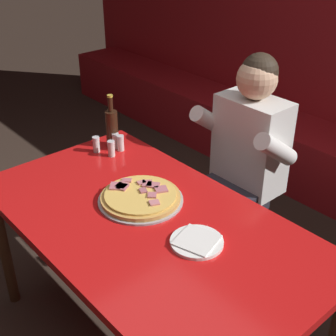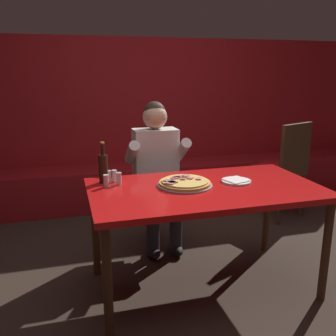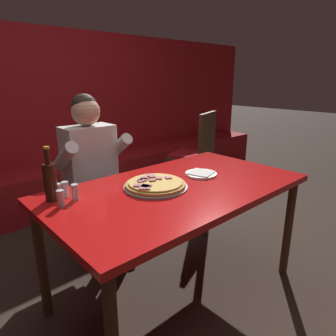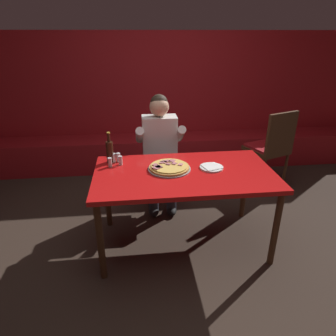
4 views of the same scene
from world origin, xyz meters
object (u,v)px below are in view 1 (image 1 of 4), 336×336
Objects in this scene: main_dining_table at (148,233)px; shaker_black_pepper at (111,149)px; pizza at (141,197)px; shaker_red_pepper_flakes at (96,145)px; diner_seated_blue_shirt at (239,161)px; shaker_oregano at (116,141)px; beer_bottle at (112,127)px; plate_white_paper at (197,242)px; shaker_parmesan at (121,144)px.

main_dining_table is 18.26× the size of shaker_black_pepper.
shaker_red_pepper_flakes is at bearing 167.58° from pizza.
main_dining_table is 0.76m from diner_seated_blue_shirt.
shaker_oregano is 0.10m from shaker_black_pepper.
main_dining_table is at bearing -79.18° from diner_seated_blue_shirt.
beer_bottle is 3.40× the size of shaker_red_pepper_flakes.
plate_white_paper is at bearing -15.37° from shaker_oregano.
shaker_black_pepper is (-0.81, 0.17, 0.03)m from plate_white_paper.
diner_seated_blue_shirt is (-0.40, 0.71, -0.06)m from plate_white_paper.
main_dining_table is 4.13× the size of pizza.
shaker_oregano and shaker_parmesan have the same top height.
beer_bottle is 0.10m from shaker_parmesan.
main_dining_table is 1.23× the size of diner_seated_blue_shirt.
pizza reaches higher than main_dining_table.
beer_bottle is at bearing 141.73° from shaker_black_pepper.
diner_seated_blue_shirt is (-0.02, 0.69, -0.07)m from pizza.
diner_seated_blue_shirt reaches higher than shaker_parmesan.
diner_seated_blue_shirt is at bearing 44.35° from shaker_oregano.
plate_white_paper is 0.94m from beer_bottle.
shaker_black_pepper is (0.10, -0.08, -0.07)m from beer_bottle.
beer_bottle is at bearing 173.09° from shaker_oregano.
plate_white_paper is 2.44× the size of shaker_parmesan.
shaker_oregano reaches higher than plate_white_paper.
pizza is 4.42× the size of shaker_parmesan.
pizza is 0.46m from shaker_black_pepper.
diner_seated_blue_shirt reaches higher than shaker_black_pepper.
shaker_black_pepper reaches higher than pizza.
shaker_oregano and shaker_black_pepper have the same top height.
shaker_black_pepper is at bearing -48.64° from shaker_oregano.
shaker_red_pepper_flakes is (-0.52, 0.12, 0.02)m from pizza.
main_dining_table is at bearing -15.45° from shaker_red_pepper_flakes.
shaker_oregano is at bearing -135.65° from diner_seated_blue_shirt.
shaker_black_pepper is (-0.56, 0.21, 0.11)m from main_dining_table.
beer_bottle reaches higher than shaker_red_pepper_flakes.
shaker_parmesan is at bearing 4.23° from shaker_oregano.
plate_white_paper is 0.87m from shaker_parmesan.
main_dining_table is at bearing -26.31° from shaker_parmesan.
shaker_red_pepper_flakes is at bearing 164.55° from main_dining_table.
plate_white_paper is 2.44× the size of shaker_red_pepper_flakes.
shaker_oregano is at bearing 131.36° from shaker_black_pepper.
pizza is 4.42× the size of shaker_oregano.
shaker_oregano is at bearing -175.77° from shaker_parmesan.
shaker_oregano reaches higher than pizza.
main_dining_table is at bearing -27.00° from pizza.
shaker_red_pepper_flakes reaches higher than main_dining_table.
diner_seated_blue_shirt is (0.51, 0.57, -0.09)m from shaker_red_pepper_flakes.
shaker_black_pepper is 0.07× the size of diner_seated_blue_shirt.
shaker_parmesan is (-0.83, 0.24, 0.03)m from plate_white_paper.
plate_white_paper is at bearing -60.66° from diner_seated_blue_shirt.
shaker_red_pepper_flakes is (-0.90, 0.14, 0.03)m from plate_white_paper.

